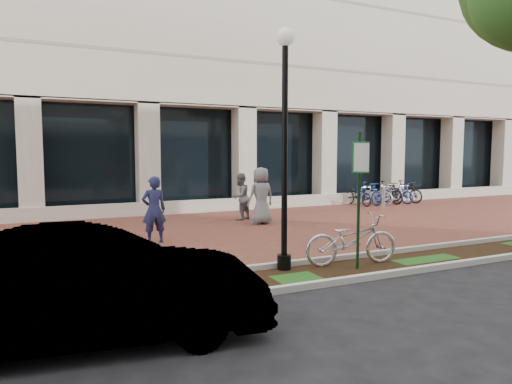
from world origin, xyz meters
name	(u,v)px	position (x,y,z in m)	size (l,w,h in m)	color
ground	(249,230)	(0.00, 0.00, 0.00)	(120.00, 120.00, 0.00)	black
brick_plaza	(249,229)	(0.00, 0.00, 0.01)	(40.00, 9.00, 0.01)	brown
planting_strip	(356,269)	(0.00, -5.25, 0.01)	(40.00, 1.50, 0.01)	black
curb_plaza_side	(335,258)	(0.00, -4.50, 0.06)	(40.00, 0.12, 0.12)	beige
curb_street_side	(381,275)	(0.00, -6.00, 0.06)	(40.00, 0.12, 0.12)	beige
parking_sign	(359,184)	(0.02, -5.28, 1.72)	(0.34, 0.07, 2.74)	#133618
lamppost	(285,136)	(-1.34, -4.68, 2.67)	(0.36, 0.36, 4.74)	black
locked_bicycle	(351,240)	(0.11, -4.93, 0.54)	(0.71, 2.04, 1.07)	silver
pedestrian_left	(154,210)	(-3.08, -0.85, 0.87)	(0.64, 0.42, 1.74)	#1C1F46
pedestrian_mid	(240,197)	(0.55, 1.94, 0.82)	(0.80, 0.62, 1.64)	slate
pedestrian_right	(261,196)	(0.81, 0.81, 0.94)	(0.92, 0.60, 1.87)	slate
bollard	(383,198)	(6.91, 1.95, 0.51)	(0.12, 0.12, 1.01)	silver
bike_rack_cluster	(382,193)	(8.43, 3.79, 0.50)	(3.53, 1.89, 1.05)	black
sedan_near_curb	(91,286)	(-5.19, -6.77, 0.71)	(1.51, 4.32, 1.42)	#ADACB1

